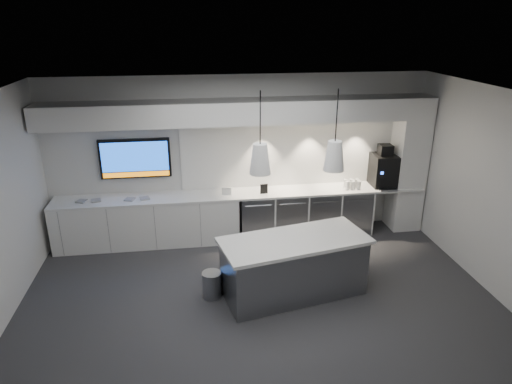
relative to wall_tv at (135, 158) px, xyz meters
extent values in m
plane|color=#323235|center=(1.90, -2.45, -1.56)|extent=(7.00, 7.00, 0.00)
plane|color=black|center=(1.90, -2.45, 1.44)|extent=(7.00, 7.00, 0.00)
plane|color=silver|center=(1.90, 0.05, -0.06)|extent=(7.00, 0.00, 7.00)
plane|color=silver|center=(1.90, -4.95, -0.06)|extent=(7.00, 0.00, 7.00)
plane|color=silver|center=(5.40, -2.45, -0.06)|extent=(0.00, 7.00, 7.00)
cube|color=white|center=(1.90, -0.27, -0.68)|extent=(6.80, 0.65, 0.04)
cube|color=white|center=(0.15, -0.27, -1.13)|extent=(3.30, 0.63, 0.86)
cube|color=gray|center=(2.15, -0.27, -1.13)|extent=(0.60, 0.61, 0.85)
cube|color=gray|center=(2.78, -0.27, -1.13)|extent=(0.60, 0.61, 0.85)
cube|color=gray|center=(3.41, -0.27, -1.13)|extent=(0.60, 0.61, 0.85)
cube|color=gray|center=(4.04, -0.27, -1.13)|extent=(0.60, 0.61, 0.85)
cube|color=white|center=(3.10, 0.03, -0.01)|extent=(4.60, 0.03, 1.30)
cube|color=white|center=(1.90, -0.25, 0.84)|extent=(6.90, 0.60, 0.40)
cube|color=white|center=(5.10, -0.25, -0.26)|extent=(0.55, 0.55, 2.60)
cube|color=black|center=(0.00, 0.00, 0.00)|extent=(1.25, 0.06, 0.72)
cube|color=#1243AE|center=(0.00, -0.03, 0.04)|extent=(1.17, 0.00, 0.54)
cube|color=orange|center=(0.00, -0.03, -0.29)|extent=(1.17, 0.00, 0.09)
cube|color=gray|center=(2.43, -2.29, -1.13)|extent=(2.18, 1.23, 0.86)
cube|color=white|center=(2.43, -2.29, -0.67)|extent=(2.30, 1.36, 0.05)
cylinder|color=gray|center=(1.21, -2.20, -1.36)|extent=(0.31, 0.31, 0.40)
cube|color=black|center=(4.61, -0.24, -0.36)|extent=(0.46, 0.51, 0.60)
cube|color=black|center=(4.61, -0.24, 0.04)|extent=(0.25, 0.25, 0.20)
cube|color=gray|center=(4.61, -0.51, -0.64)|extent=(0.34, 0.21, 0.03)
cube|color=black|center=(2.28, -0.36, -0.57)|extent=(0.14, 0.04, 0.18)
cube|color=white|center=(1.60, -0.33, -0.59)|extent=(0.18, 0.07, 0.14)
cube|color=gray|center=(-0.95, -0.31, -0.65)|extent=(0.20, 0.20, 0.02)
cube|color=gray|center=(-0.70, -0.31, -0.65)|extent=(0.19, 0.19, 0.02)
cube|color=gray|center=(-0.12, -0.34, -0.65)|extent=(0.20, 0.20, 0.02)
cube|color=gray|center=(0.14, -0.33, -0.65)|extent=(0.20, 0.20, 0.02)
cone|color=white|center=(1.91, -2.29, 0.59)|extent=(0.29, 0.29, 0.42)
cylinder|color=black|center=(1.91, -2.29, 1.15)|extent=(0.02, 0.02, 0.70)
cone|color=white|center=(2.94, -2.29, 0.59)|extent=(0.29, 0.29, 0.42)
cylinder|color=black|center=(2.94, -2.29, 1.15)|extent=(0.02, 0.02, 0.70)
camera|label=1|loc=(1.02, -8.07, 2.36)|focal=32.00mm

